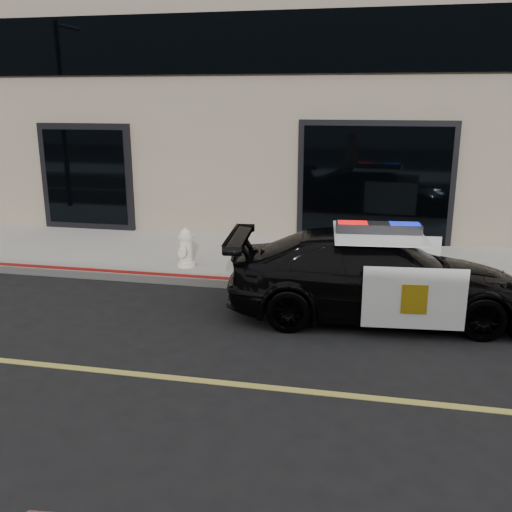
# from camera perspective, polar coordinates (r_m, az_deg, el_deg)

# --- Properties ---
(ground) EXTENTS (120.00, 120.00, 0.00)m
(ground) POSITION_cam_1_polar(r_m,az_deg,el_deg) (6.95, 19.21, -14.05)
(ground) COLOR black
(ground) RESTS_ON ground
(sidewalk_n) EXTENTS (60.00, 3.50, 0.15)m
(sidewalk_n) POSITION_cam_1_polar(r_m,az_deg,el_deg) (11.77, 16.23, -1.18)
(sidewalk_n) COLOR gray
(sidewalk_n) RESTS_ON ground
(police_car) EXTENTS (2.71, 4.94, 1.51)m
(police_car) POSITION_cam_1_polar(r_m,az_deg,el_deg) (9.05, 11.89, -1.88)
(police_car) COLOR black
(police_car) RESTS_ON ground
(fire_hydrant) EXTENTS (0.35, 0.49, 0.77)m
(fire_hydrant) POSITION_cam_1_polar(r_m,az_deg,el_deg) (11.16, -7.02, 0.77)
(fire_hydrant) COLOR silver
(fire_hydrant) RESTS_ON sidewalk_n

